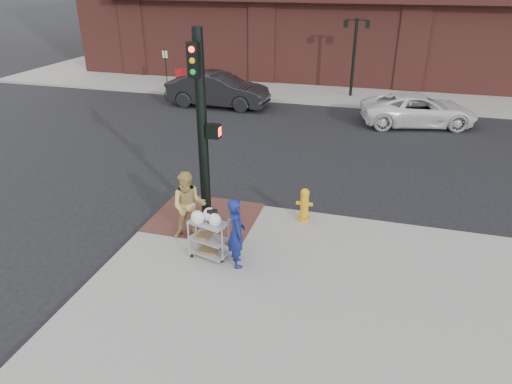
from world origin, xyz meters
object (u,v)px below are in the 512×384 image
(traffic_signal_pole, at_px, (203,125))
(utility_cart, at_px, (209,235))
(minivan_white, at_px, (418,110))
(pedestrian_tan, at_px, (189,206))
(lamp_post, at_px, (354,49))
(sedan_dark, at_px, (218,90))
(fire_hydrant, at_px, (304,204))
(woman_blue, at_px, (236,233))

(traffic_signal_pole, bearing_deg, utility_cart, -67.12)
(utility_cart, bearing_deg, minivan_white, 67.99)
(traffic_signal_pole, height_order, pedestrian_tan, traffic_signal_pole)
(lamp_post, xyz_separation_m, sedan_dark, (-6.41, -3.55, -1.76))
(lamp_post, bearing_deg, minivan_white, -51.03)
(pedestrian_tan, xyz_separation_m, minivan_white, (5.90, 12.03, -0.35))
(sedan_dark, relative_size, utility_cart, 4.22)
(sedan_dark, relative_size, fire_hydrant, 5.47)
(minivan_white, bearing_deg, lamp_post, 26.15)
(utility_cart, bearing_deg, lamp_post, 83.91)
(lamp_post, relative_size, minivan_white, 0.80)
(pedestrian_tan, xyz_separation_m, sedan_dark, (-3.85, 12.62, -0.19))
(woman_blue, height_order, fire_hydrant, woman_blue)
(lamp_post, height_order, sedan_dark, lamp_post)
(utility_cart, relative_size, fire_hydrant, 1.30)
(sedan_dark, distance_m, utility_cart, 14.07)
(minivan_white, bearing_deg, pedestrian_tan, 141.05)
(pedestrian_tan, relative_size, utility_cart, 1.45)
(woman_blue, bearing_deg, pedestrian_tan, 32.31)
(lamp_post, bearing_deg, sedan_dark, -151.05)
(fire_hydrant, bearing_deg, utility_cart, -128.59)
(pedestrian_tan, bearing_deg, utility_cart, -59.91)
(pedestrian_tan, height_order, minivan_white, pedestrian_tan)
(minivan_white, bearing_deg, sedan_dark, 73.75)
(pedestrian_tan, bearing_deg, sedan_dark, 88.48)
(sedan_dark, xyz_separation_m, fire_hydrant, (6.47, -10.97, -0.22))
(pedestrian_tan, height_order, utility_cart, pedestrian_tan)
(lamp_post, relative_size, fire_hydrant, 4.22)
(lamp_post, xyz_separation_m, utility_cart, (-1.80, -16.84, -1.91))
(minivan_white, height_order, utility_cart, minivan_white)
(lamp_post, distance_m, traffic_signal_pole, 15.43)
(woman_blue, distance_m, sedan_dark, 14.47)
(traffic_signal_pole, distance_m, minivan_white, 12.71)
(woman_blue, bearing_deg, traffic_signal_pole, 9.90)
(lamp_post, distance_m, woman_blue, 17.10)
(traffic_signal_pole, bearing_deg, fire_hydrant, 15.61)
(traffic_signal_pole, distance_m, fire_hydrant, 3.43)
(lamp_post, xyz_separation_m, woman_blue, (-1.06, -16.99, -1.63))
(lamp_post, xyz_separation_m, traffic_signal_pole, (-2.48, -15.23, 0.21))
(lamp_post, height_order, pedestrian_tan, lamp_post)
(fire_hydrant, bearing_deg, pedestrian_tan, -147.84)
(lamp_post, xyz_separation_m, fire_hydrant, (0.06, -14.52, -1.98))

